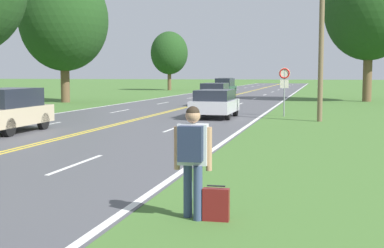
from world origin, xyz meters
The scene contains 12 objects.
hitchhiker_person centered at (6.92, 3.34, 1.08)m, with size 0.60×0.43×1.76m.
suitcase centered at (7.30, 3.34, 0.25)m, with size 0.41×0.16×0.56m.
traffic_sign centered at (6.91, 23.97, 1.94)m, with size 0.60×0.10×2.57m.
utility_pole_midground centered at (8.76, 21.37, 3.93)m, with size 1.80×0.24×7.55m.
tree_behind_sign centered at (-10.81, 33.97, 6.40)m, with size 6.90×6.90×10.39m.
tree_right_cluster centered at (12.38, 40.85, 7.39)m, with size 7.14×7.14×11.52m.
tree_far_back centered at (-11.42, 65.61, 5.03)m, with size 5.04×5.04×7.94m.
car_champagne_hatchback_mid_near centered at (-2.88, 13.57, 0.89)m, with size 1.97×4.16×1.70m.
car_silver_hatchback_mid_far centered at (3.56, 22.12, 0.78)m, with size 1.94×3.97×1.44m.
car_dark_grey_suv_receding centered at (1.57, 32.05, 0.86)m, with size 1.95×3.99×1.60m.
car_dark_green_van_distant centered at (-1.52, 53.27, 0.92)m, with size 1.97×4.17×1.74m.
car_red_hatchback_horizon centered at (-4.87, 72.75, 0.86)m, with size 1.89×4.03×1.62m.
Camera 1 is at (8.84, -4.58, 2.26)m, focal length 50.00 mm.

